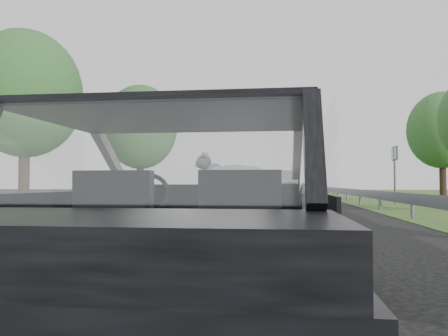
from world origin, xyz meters
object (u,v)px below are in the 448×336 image
(subject_car, at_px, (189,223))
(other_car, at_px, (277,187))
(highway_sign, at_px, (395,176))
(cat, at_px, (236,173))

(subject_car, relative_size, other_car, 0.78)
(highway_sign, bearing_deg, subject_car, -106.65)
(subject_car, xyz_separation_m, cat, (0.27, 0.65, 0.37))
(cat, distance_m, other_car, 18.52)
(cat, height_order, other_car, other_car)
(cat, distance_m, highway_sign, 18.77)
(subject_car, xyz_separation_m, highway_sign, (6.11, 18.48, 0.66))
(other_car, bearing_deg, subject_car, -97.44)
(highway_sign, bearing_deg, other_car, 174.66)
(other_car, height_order, highway_sign, highway_sign)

